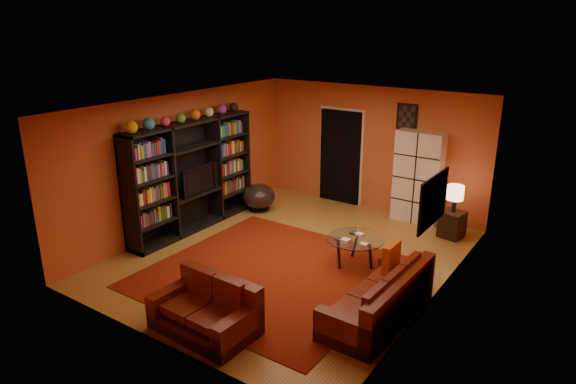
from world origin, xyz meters
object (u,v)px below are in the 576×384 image
Objects in this scene: bowl_chair at (259,196)px; side_table at (452,224)px; loveseat at (209,309)px; coffee_table at (355,241)px; storage_cabinet at (418,177)px; sofa at (383,300)px; table_lamp at (455,193)px; tv at (197,179)px; entertainment_unit at (192,176)px.

side_table is (3.84, 0.90, -0.05)m from bowl_chair.
loveseat is 4.47m from bowl_chair.
coffee_table is 0.52× the size of storage_cabinet.
sofa is at bearing -47.93° from loveseat.
coffee_table is 2.32m from table_lamp.
tv reaches higher than coffee_table.
side_table is at bearing -25.94° from storage_cabinet.
storage_cabinet is (-0.99, 3.72, 0.63)m from sofa.
loveseat is at bearing -104.80° from coffee_table.
table_lamp is at bearing 13.18° from bowl_chair.
side_table is 0.61m from table_lamp.
loveseat is 0.75× the size of storage_cabinet.
tv is 4.89m from side_table.
entertainment_unit is 6.00× the size of side_table.
coffee_table is at bearing -22.07° from bowl_chair.
coffee_table is at bearing 5.27° from entertainment_unit.
sofa is (4.36, -1.00, -0.70)m from tv.
tv is 1.62m from bowl_chair.
loveseat is 1.98× the size of bowl_chair.
sofa is 1.09× the size of storage_cabinet.
sofa is at bearing -88.01° from side_table.
table_lamp is at bearing -17.11° from loveseat.
table_lamp reaches higher than sofa.
coffee_table is 1.90× the size of side_table.
storage_cabinet reaches higher than loveseat.
loveseat reaches higher than coffee_table.
entertainment_unit is 0.11m from tv.
entertainment_unit is 3.22× the size of tv.
coffee_table is at bearing -85.91° from tv.
sofa is at bearing -11.84° from entertainment_unit.
storage_cabinet is (3.42, 2.80, -0.13)m from entertainment_unit.
tv is at bearing 55.55° from entertainment_unit.
table_lamp reaches higher than coffee_table.
side_table is (1.67, 4.80, -0.04)m from loveseat.
coffee_table is at bearing -114.64° from side_table.
tv is 3.35m from coffee_table.
storage_cabinet reaches higher than tv.
tv reaches higher than sofa.
bowl_chair is 1.39× the size of side_table.
tv is at bearing -175.91° from coffee_table.
tv is 1.34× the size of bowl_chair.
tv is at bearing -141.28° from storage_cabinet.
side_table is (4.24, 2.31, -0.74)m from tv.
table_lamp is at bearing 93.49° from sofa.
side_table is 0.99× the size of table_lamp.
coffee_table is 1.87× the size of table_lamp.
storage_cabinet is 3.31m from bowl_chair.
bowl_chair is 3.95m from side_table.
bowl_chair is (0.40, 1.41, -0.68)m from tv.
table_lamp is at bearing -61.45° from tv.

